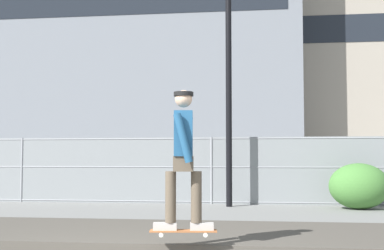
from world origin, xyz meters
TOP-DOWN VIEW (x-y plane):
  - gravel_berm at (0.00, 2.39)m, footprint 14.83×2.51m
  - skateboard at (0.42, 1.00)m, footprint 0.82×0.30m
  - skater at (0.42, 1.00)m, footprint 0.73×0.60m
  - chain_fence at (0.00, 9.20)m, footprint 22.23×0.06m
  - street_lamp at (0.53, 8.52)m, footprint 0.44×0.44m
  - parked_car_near at (-5.33, 11.87)m, footprint 4.41×1.96m
  - parked_car_mid at (1.47, 12.02)m, footprint 4.46×2.07m
  - library_building at (-9.84, 44.04)m, footprint 29.47×12.96m
  - office_block at (13.49, 47.54)m, footprint 18.67×11.47m
  - shrub_left at (3.78, 8.26)m, footprint 1.48×1.21m

SIDE VIEW (x-z plane):
  - gravel_berm at x=0.00m, z-range 0.00..0.22m
  - skateboard at x=0.42m, z-range 0.37..0.44m
  - shrub_left at x=3.78m, z-range 0.00..1.14m
  - parked_car_near at x=-5.33m, z-range 0.01..1.67m
  - parked_car_mid at x=1.47m, z-range 0.01..1.67m
  - chain_fence at x=0.00m, z-range 0.01..1.86m
  - skater at x=0.42m, z-range 0.53..2.21m
  - street_lamp at x=0.53m, z-range 0.83..7.65m
  - office_block at x=13.49m, z-range 0.00..20.58m
  - library_building at x=-9.84m, z-range 0.00..23.80m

